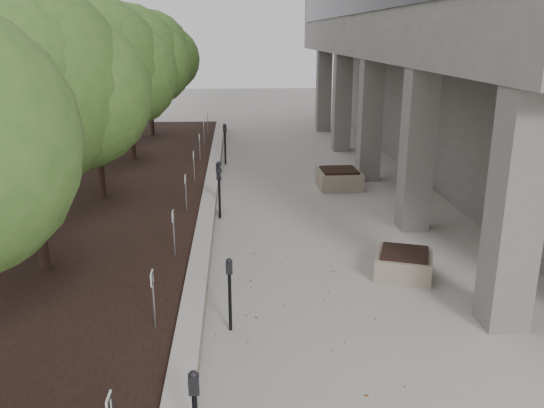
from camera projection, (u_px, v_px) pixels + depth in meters
name	position (u px, v px, depth m)	size (l,w,h in m)	color
ground	(310.00, 364.00, 8.39)	(90.00, 90.00, 0.00)	#AEA8A0
retaining_wall	(211.00, 190.00, 16.79)	(0.39, 26.00, 0.50)	#A39481
planting_bed	(87.00, 194.00, 16.58)	(7.00, 26.00, 0.40)	black
crabapple_tree_2	(28.00, 129.00, 10.04)	(4.60, 4.00, 5.44)	#385E24
crabapple_tree_3	(94.00, 98.00, 14.82)	(4.60, 4.00, 5.44)	#385E24
crabapple_tree_4	(128.00, 83.00, 19.59)	(4.60, 4.00, 5.44)	#385E24
crabapple_tree_5	(149.00, 73.00, 24.36)	(4.60, 4.00, 5.44)	#385E24
parking_sign_2	(154.00, 301.00, 8.46)	(0.04, 0.22, 0.96)	black
parking_sign_3	(174.00, 233.00, 11.33)	(0.04, 0.22, 0.96)	black
parking_sign_4	(186.00, 193.00, 14.19)	(0.04, 0.22, 0.96)	black
parking_sign_5	(194.00, 167.00, 17.05)	(0.04, 0.22, 0.96)	black
parking_sign_6	(200.00, 148.00, 19.92)	(0.04, 0.22, 0.96)	black
parking_sign_7	(204.00, 133.00, 22.78)	(0.04, 0.22, 0.96)	black
parking_sign_8	(207.00, 122.00, 25.65)	(0.04, 0.22, 0.96)	black
parking_meter_2	(230.00, 295.00, 9.17)	(0.13, 0.09, 1.30)	black
parking_meter_3	(219.00, 188.00, 15.09)	(0.15, 0.11, 1.51)	black
parking_meter_4	(219.00, 194.00, 14.84)	(0.13, 0.10, 1.35)	black
parking_meter_5	(225.00, 144.00, 21.05)	(0.15, 0.11, 1.56)	black
planter_front	(404.00, 263.00, 11.41)	(1.11, 1.11, 0.52)	#A39481
planter_back	(339.00, 178.00, 17.94)	(1.33, 1.33, 0.62)	#A39481
berry_scatter	(278.00, 244.00, 13.15)	(3.30, 14.10, 0.02)	maroon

